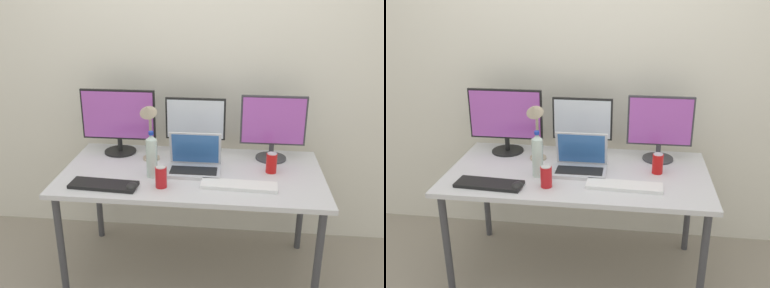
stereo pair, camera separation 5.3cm
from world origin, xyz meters
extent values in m
plane|color=gray|center=(0.00, 0.00, 0.00)|extent=(16.00, 16.00, 0.00)
cube|color=silver|center=(0.00, 0.59, 1.30)|extent=(7.00, 0.08, 2.60)
cylinder|color=#424247|center=(-0.74, -0.35, 0.35)|extent=(0.04, 0.04, 0.71)
cylinder|color=#424247|center=(0.74, -0.35, 0.35)|extent=(0.04, 0.04, 0.71)
cylinder|color=#424247|center=(-0.74, 0.35, 0.35)|extent=(0.04, 0.04, 0.71)
cylinder|color=#424247|center=(0.74, 0.35, 0.35)|extent=(0.04, 0.04, 0.71)
cube|color=silver|center=(0.00, 0.00, 0.72)|extent=(1.61, 0.83, 0.03)
cylinder|color=black|center=(-0.53, 0.27, 0.75)|extent=(0.22, 0.22, 0.01)
cylinder|color=black|center=(-0.53, 0.27, 0.80)|extent=(0.03, 0.03, 0.09)
cube|color=black|center=(-0.53, 0.27, 1.01)|extent=(0.50, 0.02, 0.34)
cube|color=#A54CB2|center=(-0.53, 0.25, 1.01)|extent=(0.48, 0.01, 0.32)
cylinder|color=black|center=(-0.01, 0.29, 0.75)|extent=(0.21, 0.21, 0.01)
cylinder|color=black|center=(-0.01, 0.29, 0.80)|extent=(0.03, 0.03, 0.10)
cube|color=black|center=(-0.01, 0.29, 0.99)|extent=(0.40, 0.02, 0.28)
cube|color=silver|center=(-0.01, 0.28, 0.99)|extent=(0.38, 0.01, 0.26)
cylinder|color=#38383D|center=(0.50, 0.26, 0.75)|extent=(0.20, 0.20, 0.01)
cylinder|color=#38383D|center=(0.50, 0.26, 0.80)|extent=(0.03, 0.03, 0.09)
cube|color=#38383D|center=(0.50, 0.26, 1.01)|extent=(0.42, 0.02, 0.33)
cube|color=#A54CB2|center=(0.50, 0.24, 1.01)|extent=(0.40, 0.01, 0.30)
cube|color=silver|center=(0.01, -0.02, 0.75)|extent=(0.32, 0.22, 0.02)
cube|color=black|center=(0.01, -0.04, 0.76)|extent=(0.29, 0.12, 0.00)
cube|color=silver|center=(0.01, 0.07, 0.87)|extent=(0.32, 0.06, 0.22)
cube|color=#3366B2|center=(0.01, 0.06, 0.87)|extent=(0.29, 0.05, 0.20)
cube|color=white|center=(0.29, -0.19, 0.75)|extent=(0.44, 0.14, 0.02)
cube|color=black|center=(-0.48, -0.27, 0.75)|extent=(0.40, 0.16, 0.02)
ellipsoid|color=black|center=(-0.31, -0.29, 0.76)|extent=(0.07, 0.10, 0.04)
cylinder|color=silver|center=(-0.23, -0.10, 0.86)|extent=(0.07, 0.07, 0.24)
cone|color=silver|center=(-0.23, -0.10, 0.99)|extent=(0.06, 0.06, 0.03)
cylinder|color=#1938B2|center=(-0.23, -0.10, 1.02)|extent=(0.03, 0.03, 0.02)
cylinder|color=red|center=(-0.15, -0.24, 0.80)|extent=(0.07, 0.07, 0.12)
cylinder|color=silver|center=(-0.15, -0.24, 0.86)|extent=(0.06, 0.06, 0.00)
cylinder|color=red|center=(0.49, 0.04, 0.80)|extent=(0.07, 0.07, 0.12)
cylinder|color=silver|center=(0.49, 0.04, 0.86)|extent=(0.06, 0.06, 0.00)
cylinder|color=tan|center=(-0.29, 0.17, 0.75)|extent=(0.11, 0.11, 0.01)
cylinder|color=tan|center=(-0.29, 0.17, 0.91)|extent=(0.02, 0.02, 0.31)
cone|color=tan|center=(-0.29, 0.11, 1.10)|extent=(0.11, 0.12, 0.11)
camera|label=1|loc=(0.26, -2.41, 1.83)|focal=40.00mm
camera|label=2|loc=(0.32, -2.41, 1.83)|focal=40.00mm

